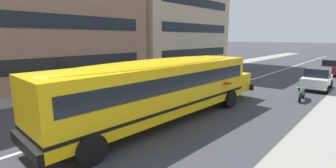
% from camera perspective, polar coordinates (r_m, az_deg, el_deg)
% --- Properties ---
extents(ground_plane, '(400.00, 400.00, 0.00)m').
position_cam_1_polar(ground_plane, '(11.57, -12.71, -9.05)').
color(ground_plane, '#38383D').
extents(sidewalk_far, '(120.00, 3.00, 0.01)m').
position_cam_1_polar(sidewalk_far, '(18.43, -27.22, -2.44)').
color(sidewalk_far, gray).
rests_on(sidewalk_far, ground_plane).
extents(lane_centreline, '(110.00, 0.16, 0.01)m').
position_cam_1_polar(lane_centreline, '(11.57, -12.71, -9.03)').
color(lane_centreline, silver).
rests_on(lane_centreline, ground_plane).
extents(school_bus, '(13.26, 3.35, 2.95)m').
position_cam_1_polar(school_bus, '(11.23, -0.95, -0.09)').
color(school_bus, yellow).
rests_on(school_bus, ground_plane).
extents(parked_car_teal_by_hydrant, '(3.95, 1.97, 1.64)m').
position_cam_1_polar(parked_car_teal_by_hydrant, '(26.83, 10.31, 4.34)').
color(parked_car_teal_by_hydrant, '#195B66').
rests_on(parked_car_teal_by_hydrant, ground_plane).
extents(parked_car_maroon_by_entrance, '(3.95, 1.99, 1.64)m').
position_cam_1_polar(parked_car_maroon_by_entrance, '(30.59, 34.59, 3.37)').
color(parked_car_maroon_by_entrance, maroon).
rests_on(parked_car_maroon_by_entrance, ground_plane).
extents(parked_car_white_mid_block, '(3.99, 2.06, 1.64)m').
position_cam_1_polar(parked_car_white_mid_block, '(21.58, 32.19, 1.17)').
color(parked_car_white_mid_block, silver).
rests_on(parked_car_white_mid_block, ground_plane).
extents(motorcycle_near_kerb, '(2.00, 0.56, 0.94)m').
position_cam_1_polar(motorcycle_near_kerb, '(17.31, 29.51, -2.02)').
color(motorcycle_near_kerb, black).
rests_on(motorcycle_near_kerb, ground_plane).
extents(apartment_block_far_centre, '(17.51, 9.94, 13.30)m').
position_cam_1_polar(apartment_block_far_centre, '(24.94, -29.40, 16.01)').
color(apartment_block_far_centre, '#93705B').
rests_on(apartment_block_far_centre, ground_plane).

